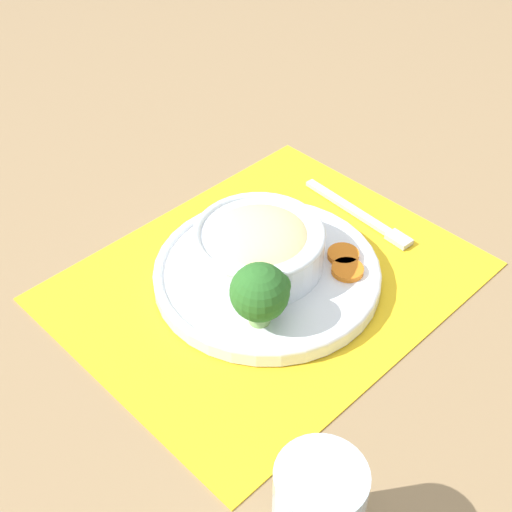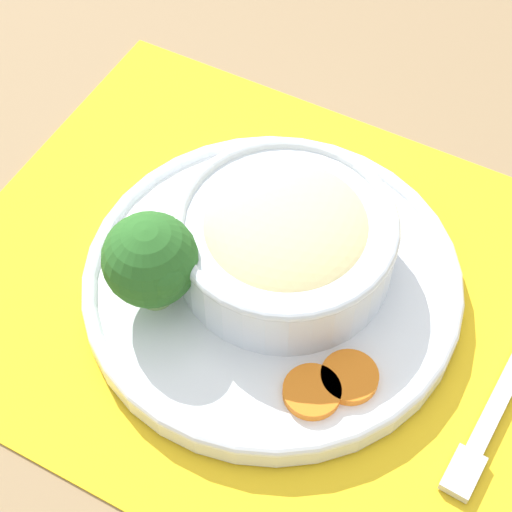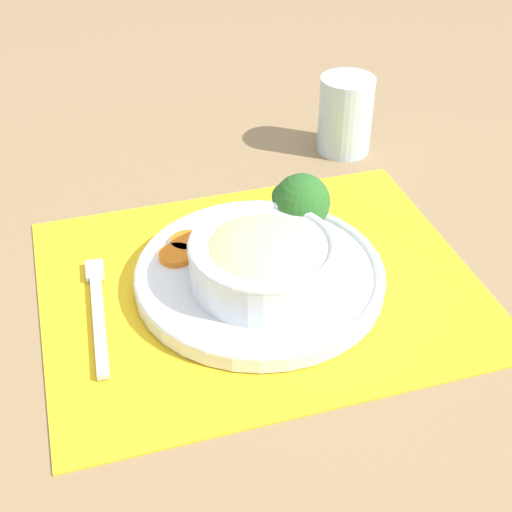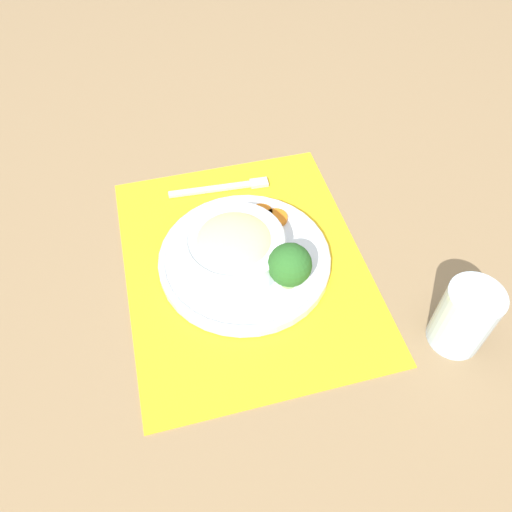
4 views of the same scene
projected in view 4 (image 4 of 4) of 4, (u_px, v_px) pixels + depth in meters
ground_plane at (245, 264)px, 0.81m from camera, size 4.00×4.00×0.00m
placemat at (245, 264)px, 0.81m from camera, size 0.51×0.42×0.00m
plate at (245, 259)px, 0.80m from camera, size 0.27×0.27×0.02m
bowl at (234, 244)px, 0.77m from camera, size 0.16×0.16×0.06m
broccoli_floret at (290, 265)px, 0.73m from camera, size 0.07×0.07×0.08m
carrot_slice_near at (276, 218)px, 0.84m from camera, size 0.04×0.04×0.01m
carrot_slice_middle at (261, 213)px, 0.85m from camera, size 0.04×0.04×0.01m
water_glass at (463, 320)px, 0.69m from camera, size 0.08×0.08×0.11m
fork at (229, 187)px, 0.91m from camera, size 0.02×0.18×0.01m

